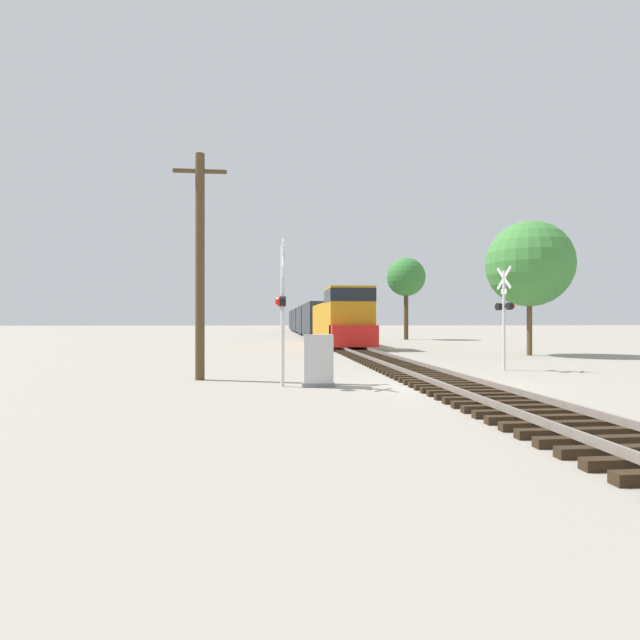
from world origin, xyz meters
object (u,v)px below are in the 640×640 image
object	(u,v)px
utility_pole	(200,264)
crossing_signal_near	(282,305)
tree_mid_background	(406,278)
relay_cabinet	(318,361)
crossing_signal_far	(505,310)
tree_far_right	(529,264)
freight_train	(309,321)

from	to	relation	value
utility_pole	crossing_signal_near	bearing A→B (deg)	-36.30
crossing_signal_near	utility_pole	bearing A→B (deg)	-126.00
tree_mid_background	crossing_signal_near	bearing A→B (deg)	-110.96
crossing_signal_near	relay_cabinet	bearing A→B (deg)	86.79
crossing_signal_far	tree_mid_background	xyz separation A→B (m)	(5.06, 32.96, 4.24)
tree_far_right	freight_train	bearing A→B (deg)	102.91
crossing_signal_near	tree_far_right	bearing A→B (deg)	130.39
relay_cabinet	tree_far_right	world-z (taller)	tree_far_right
utility_pole	crossing_signal_far	bearing A→B (deg)	10.33
utility_pole	tree_mid_background	world-z (taller)	tree_mid_background
freight_train	crossing_signal_near	xyz separation A→B (m)	(-5.12, -54.09, 0.46)
freight_train	crossing_signal_far	world-z (taller)	freight_train
crossing_signal_near	tree_far_right	world-z (taller)	tree_far_right
crossing_signal_near	crossing_signal_far	distance (m)	10.07
freight_train	tree_mid_background	size ratio (longest dim) A/B	8.56
relay_cabinet	tree_mid_background	bearing A→B (deg)	70.59
tree_far_right	crossing_signal_near	bearing A→B (deg)	-139.91
tree_mid_background	freight_train	bearing A→B (deg)	118.22
crossing_signal_near	tree_far_right	xyz separation A→B (m)	(14.69, 12.36, 2.81)
relay_cabinet	tree_far_right	xyz separation A→B (m)	(13.57, 12.43, 4.53)
crossing_signal_far	tree_mid_background	size ratio (longest dim) A/B	0.48
crossing_signal_far	utility_pole	xyz separation A→B (m)	(-11.89, -2.17, 1.53)
freight_train	crossing_signal_near	bearing A→B (deg)	-95.41
tree_mid_background	utility_pole	bearing A→B (deg)	-115.76
crossing_signal_near	relay_cabinet	distance (m)	2.06
relay_cabinet	tree_mid_background	size ratio (longest dim) A/B	0.18
crossing_signal_far	relay_cabinet	distance (m)	9.25
freight_train	relay_cabinet	bearing A→B (deg)	-94.23
freight_train	crossing_signal_near	world-z (taller)	crossing_signal_near
utility_pole	tree_mid_background	size ratio (longest dim) A/B	0.87
relay_cabinet	freight_train	bearing A→B (deg)	85.77
relay_cabinet	utility_pole	distance (m)	5.40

